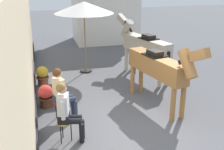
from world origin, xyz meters
TOP-DOWN VIEW (x-y plane):
  - ground_plane at (0.00, 3.00)m, footprint 40.00×40.00m
  - pub_facade_wall at (-2.55, 1.50)m, footprint 0.34×14.00m
  - distant_cottage at (1.40, 9.37)m, footprint 3.40×2.60m
  - seated_visitor_near at (-1.72, 0.09)m, footprint 0.61×0.48m
  - seated_visitor_far at (-1.72, 1.12)m, footprint 0.61×0.48m
  - saddled_horse_near at (0.91, 1.18)m, footprint 0.93×2.96m
  - saddled_horse_far at (1.40, 3.57)m, footprint 1.12×2.91m
  - flower_planter_inner_far at (-2.10, 1.97)m, footprint 0.43×0.43m
  - flower_planter_farthest at (-2.12, 3.67)m, footprint 0.43×0.43m
  - cafe_parasol at (-0.50, 4.61)m, footprint 2.10×2.10m
  - satchel_bag at (-1.62, 1.91)m, footprint 0.27×0.29m

SIDE VIEW (x-z plane):
  - ground_plane at x=0.00m, z-range 0.00..0.00m
  - satchel_bag at x=-1.62m, z-range 0.00..0.20m
  - flower_planter_inner_far at x=-2.10m, z-range 0.01..0.65m
  - flower_planter_farthest at x=-2.12m, z-range 0.01..0.65m
  - seated_visitor_near at x=-1.72m, z-range 0.08..1.47m
  - seated_visitor_far at x=-1.72m, z-range 0.08..1.47m
  - saddled_horse_near at x=0.91m, z-range 0.13..2.19m
  - saddled_horse_far at x=1.40m, z-range 0.13..2.19m
  - pub_facade_wall at x=-2.55m, z-range -0.16..3.24m
  - distant_cottage at x=1.40m, z-range 0.05..3.55m
  - cafe_parasol at x=-0.50m, z-range 1.07..3.65m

